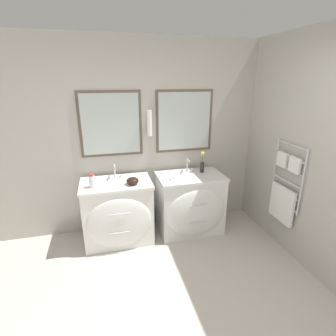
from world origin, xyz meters
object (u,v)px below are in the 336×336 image
at_px(vanity_left, 118,212).
at_px(toiletry_bottle, 92,181).
at_px(vanity_right, 191,204).
at_px(amenity_bowl, 133,181).
at_px(flower_vase, 202,164).

relative_size(vanity_left, toiletry_bottle, 5.35).
relative_size(vanity_right, amenity_bowl, 5.87).
distance_m(amenity_bowl, flower_vase, 1.02).
bearing_deg(vanity_left, amenity_bowl, -23.33).
distance_m(vanity_right, flower_vase, 0.58).
bearing_deg(vanity_left, toiletry_bottle, -168.51).
xyz_separation_m(amenity_bowl, flower_vase, (0.99, 0.21, 0.07)).
height_order(vanity_right, toiletry_bottle, toiletry_bottle).
bearing_deg(flower_vase, amenity_bowl, -168.35).
bearing_deg(amenity_bowl, toiletry_bottle, 176.58).
relative_size(vanity_left, flower_vase, 2.99).
bearing_deg(vanity_right, amenity_bowl, -173.85).
xyz_separation_m(vanity_left, vanity_right, (1.00, 0.00, 0.00)).
relative_size(vanity_left, amenity_bowl, 5.87).
bearing_deg(vanity_left, flower_vase, 5.68).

